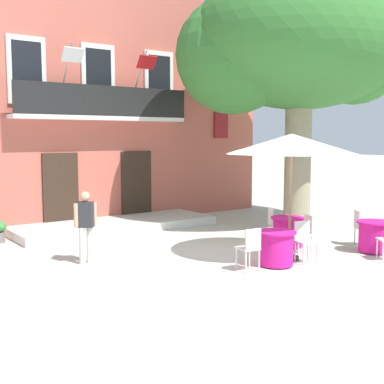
{
  "coord_description": "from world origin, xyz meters",
  "views": [
    {
      "loc": [
        -7.47,
        -9.54,
        2.79
      ],
      "look_at": [
        0.44,
        1.38,
        1.3
      ],
      "focal_mm": 47.21,
      "sensor_mm": 36.0,
      "label": 1
    }
  ],
  "objects_px": {
    "cafe_table_near_tree": "(375,236)",
    "cafe_table_front": "(288,232)",
    "cafe_chair_near_tree_1": "(361,225)",
    "cafe_umbrella": "(292,144)",
    "plane_tree": "(296,46)",
    "pedestrian_near_entrance": "(86,223)",
    "cafe_chair_front_0": "(305,231)",
    "cafe_chair_front_1": "(275,221)",
    "cafe_chair_middle_0": "(250,246)",
    "cafe_table_middle": "(276,248)",
    "cafe_chair_middle_1": "(304,239)"
  },
  "relations": [
    {
      "from": "cafe_table_near_tree",
      "to": "cafe_table_front",
      "type": "height_order",
      "value": "same"
    },
    {
      "from": "cafe_chair_near_tree_1",
      "to": "cafe_umbrella",
      "type": "relative_size",
      "value": 0.31
    },
    {
      "from": "cafe_umbrella",
      "to": "plane_tree",
      "type": "bearing_deg",
      "value": 41.84
    },
    {
      "from": "cafe_table_front",
      "to": "pedestrian_near_entrance",
      "type": "distance_m",
      "value": 5.07
    },
    {
      "from": "plane_tree",
      "to": "cafe_chair_front_0",
      "type": "distance_m",
      "value": 6.03
    },
    {
      "from": "cafe_chair_near_tree_1",
      "to": "cafe_chair_front_0",
      "type": "relative_size",
      "value": 1.0
    },
    {
      "from": "cafe_chair_near_tree_1",
      "to": "cafe_table_front",
      "type": "relative_size",
      "value": 1.05
    },
    {
      "from": "cafe_chair_front_0",
      "to": "plane_tree",
      "type": "bearing_deg",
      "value": 47.46
    },
    {
      "from": "cafe_table_front",
      "to": "cafe_chair_front_0",
      "type": "height_order",
      "value": "cafe_chair_front_0"
    },
    {
      "from": "pedestrian_near_entrance",
      "to": "cafe_umbrella",
      "type": "bearing_deg",
      "value": -31.29
    },
    {
      "from": "plane_tree",
      "to": "cafe_chair_near_tree_1",
      "type": "height_order",
      "value": "plane_tree"
    },
    {
      "from": "cafe_chair_near_tree_1",
      "to": "cafe_chair_front_1",
      "type": "relative_size",
      "value": 1.0
    },
    {
      "from": "cafe_table_near_tree",
      "to": "cafe_umbrella",
      "type": "relative_size",
      "value": 0.3
    },
    {
      "from": "cafe_table_front",
      "to": "cafe_chair_middle_0",
      "type": "bearing_deg",
      "value": -153.67
    },
    {
      "from": "cafe_table_middle",
      "to": "cafe_chair_middle_0",
      "type": "bearing_deg",
      "value": 179.6
    },
    {
      "from": "cafe_chair_front_0",
      "to": "pedestrian_near_entrance",
      "type": "height_order",
      "value": "pedestrian_near_entrance"
    },
    {
      "from": "cafe_chair_front_1",
      "to": "cafe_table_front",
      "type": "bearing_deg",
      "value": -109.18
    },
    {
      "from": "cafe_chair_middle_0",
      "to": "cafe_umbrella",
      "type": "relative_size",
      "value": 0.31
    },
    {
      "from": "plane_tree",
      "to": "cafe_table_middle",
      "type": "distance_m",
      "value": 6.98
    },
    {
      "from": "cafe_umbrella",
      "to": "cafe_chair_front_0",
      "type": "bearing_deg",
      "value": 15.7
    },
    {
      "from": "cafe_table_near_tree",
      "to": "cafe_chair_middle_0",
      "type": "relative_size",
      "value": 0.95
    },
    {
      "from": "cafe_chair_front_1",
      "to": "pedestrian_near_entrance",
      "type": "height_order",
      "value": "pedestrian_near_entrance"
    },
    {
      "from": "cafe_table_near_tree",
      "to": "cafe_chair_front_0",
      "type": "distance_m",
      "value": 1.71
    },
    {
      "from": "cafe_chair_middle_1",
      "to": "cafe_chair_front_1",
      "type": "relative_size",
      "value": 1.0
    },
    {
      "from": "cafe_chair_middle_1",
      "to": "cafe_chair_front_1",
      "type": "xyz_separation_m",
      "value": [
        1.1,
        2.01,
        0.0
      ]
    },
    {
      "from": "plane_tree",
      "to": "cafe_chair_front_1",
      "type": "distance_m",
      "value": 5.4
    },
    {
      "from": "cafe_chair_middle_1",
      "to": "cafe_chair_front_0",
      "type": "bearing_deg",
      "value": 40.78
    },
    {
      "from": "plane_tree",
      "to": "cafe_chair_front_0",
      "type": "xyz_separation_m",
      "value": [
        -2.35,
        -2.56,
        -4.93
      ]
    },
    {
      "from": "cafe_table_near_tree",
      "to": "cafe_chair_middle_1",
      "type": "distance_m",
      "value": 2.13
    },
    {
      "from": "cafe_chair_front_1",
      "to": "pedestrian_near_entrance",
      "type": "distance_m",
      "value": 5.14
    },
    {
      "from": "cafe_umbrella",
      "to": "cafe_chair_middle_0",
      "type": "bearing_deg",
      "value": -170.94
    },
    {
      "from": "plane_tree",
      "to": "pedestrian_near_entrance",
      "type": "height_order",
      "value": "plane_tree"
    },
    {
      "from": "plane_tree",
      "to": "cafe_table_middle",
      "type": "xyz_separation_m",
      "value": [
        -3.75,
        -3.0,
        -5.07
      ]
    },
    {
      "from": "plane_tree",
      "to": "cafe_chair_middle_1",
      "type": "relative_size",
      "value": 8.41
    },
    {
      "from": "cafe_umbrella",
      "to": "cafe_table_front",
      "type": "bearing_deg",
      "value": 45.05
    },
    {
      "from": "plane_tree",
      "to": "cafe_table_near_tree",
      "type": "distance_m",
      "value": 6.22
    },
    {
      "from": "cafe_chair_front_0",
      "to": "cafe_chair_front_1",
      "type": "xyz_separation_m",
      "value": [
        0.44,
        1.44,
        0.0
      ]
    },
    {
      "from": "pedestrian_near_entrance",
      "to": "cafe_chair_middle_0",
      "type": "bearing_deg",
      "value": -46.27
    },
    {
      "from": "cafe_chair_middle_1",
      "to": "cafe_chair_front_0",
      "type": "distance_m",
      "value": 0.88
    },
    {
      "from": "cafe_chair_middle_1",
      "to": "pedestrian_near_entrance",
      "type": "height_order",
      "value": "pedestrian_near_entrance"
    },
    {
      "from": "cafe_table_near_tree",
      "to": "cafe_umbrella",
      "type": "bearing_deg",
      "value": 161.7
    },
    {
      "from": "cafe_chair_middle_0",
      "to": "cafe_table_front",
      "type": "height_order",
      "value": "cafe_chair_middle_0"
    },
    {
      "from": "cafe_table_middle",
      "to": "cafe_table_front",
      "type": "relative_size",
      "value": 1.0
    },
    {
      "from": "cafe_chair_middle_0",
      "to": "cafe_chair_front_1",
      "type": "bearing_deg",
      "value": 35.81
    },
    {
      "from": "cafe_table_middle",
      "to": "pedestrian_near_entrance",
      "type": "distance_m",
      "value": 4.18
    },
    {
      "from": "cafe_chair_middle_0",
      "to": "cafe_umbrella",
      "type": "bearing_deg",
      "value": 9.06
    },
    {
      "from": "cafe_table_front",
      "to": "cafe_chair_front_1",
      "type": "height_order",
      "value": "cafe_chair_front_1"
    },
    {
      "from": "cafe_chair_near_tree_1",
      "to": "cafe_table_middle",
      "type": "xyz_separation_m",
      "value": [
        -3.21,
        -0.17,
        -0.14
      ]
    },
    {
      "from": "cafe_umbrella",
      "to": "cafe_table_middle",
      "type": "bearing_deg",
      "value": -160.74
    },
    {
      "from": "plane_tree",
      "to": "cafe_table_middle",
      "type": "bearing_deg",
      "value": -141.37
    }
  ]
}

